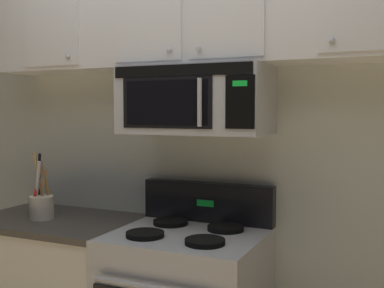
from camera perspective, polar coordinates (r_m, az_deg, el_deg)
The scene contains 5 objects.
back_wall at distance 2.73m, azimuth 2.58°, elevation 0.40°, with size 5.20×0.10×2.70m, color silver.
over_range_microwave at distance 2.49m, azimuth 0.47°, elevation 5.24°, with size 0.76×0.43×0.35m.
upper_cabinets at distance 2.57m, azimuth 0.77°, elevation 15.31°, with size 2.50×0.36×0.55m.
utensil_crock_cream at distance 2.89m, azimuth -17.54°, elevation -6.75°, with size 0.14×0.14×0.38m.
spice_jar at distance 3.05m, azimuth -18.01°, elevation -6.91°, with size 0.04×0.04×0.11m.
Camera 1 is at (1.00, -1.74, 1.52)m, focal length 44.73 mm.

